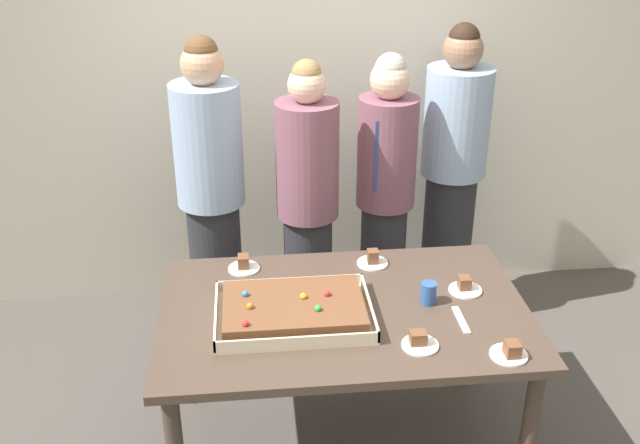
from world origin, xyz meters
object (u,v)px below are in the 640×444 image
object	(u,v)px
plated_slice_far_right	(465,287)
sheet_cake	(293,310)
plated_slice_far_left	(244,265)
person_striped_tie_right	(385,193)
drink_cup_nearest	(428,293)
cake_server_utensil	(461,320)
party_table	(344,326)
plated_slice_near_left	(373,260)
person_serving_front	(453,172)
person_green_shirt_behind	(212,197)
plated_slice_center_front	(510,352)
person_far_right_suit	(308,209)
plated_slice_near_right	(419,342)

from	to	relation	value
plated_slice_far_right	sheet_cake	bearing A→B (deg)	-169.86
sheet_cake	plated_slice_far_left	bearing A→B (deg)	115.32
sheet_cake	person_striped_tie_right	size ratio (longest dim) A/B	0.40
drink_cup_nearest	cake_server_utensil	bearing A→B (deg)	-54.90
sheet_cake	drink_cup_nearest	size ratio (longest dim) A/B	6.62
drink_cup_nearest	cake_server_utensil	size ratio (longest dim) A/B	0.50
party_table	plated_slice_far_right	bearing A→B (deg)	9.13
plated_slice_near_left	person_striped_tie_right	world-z (taller)	person_striped_tie_right
person_serving_front	drink_cup_nearest	bearing A→B (deg)	19.81
sheet_cake	plated_slice_far_left	world-z (taller)	sheet_cake
person_striped_tie_right	person_green_shirt_behind	bearing A→B (deg)	-56.69
sheet_cake	cake_server_utensil	xyz separation A→B (m)	(0.70, -0.09, -0.04)
person_serving_front	plated_slice_center_front	bearing A→B (deg)	32.64
plated_slice_center_front	person_serving_front	distance (m)	1.60
plated_slice_near_left	plated_slice_center_front	distance (m)	0.88
person_far_right_suit	person_serving_front	bearing A→B (deg)	118.63
person_serving_front	person_green_shirt_behind	size ratio (longest dim) A/B	0.99
party_table	cake_server_utensil	distance (m)	0.51
plated_slice_far_right	drink_cup_nearest	size ratio (longest dim) A/B	1.50
sheet_cake	person_serving_front	world-z (taller)	person_serving_front
plated_slice_near_right	person_serving_front	xyz separation A→B (m)	(0.53, 1.48, 0.10)
cake_server_utensil	person_striped_tie_right	xyz separation A→B (m)	(-0.11, 1.18, 0.07)
sheet_cake	plated_slice_far_left	size ratio (longest dim) A/B	4.41
sheet_cake	plated_slice_near_right	xyz separation A→B (m)	(0.49, -0.25, -0.02)
plated_slice_near_right	person_striped_tie_right	bearing A→B (deg)	85.46
plated_slice_far_right	person_green_shirt_behind	world-z (taller)	person_green_shirt_behind
plated_slice_near_right	drink_cup_nearest	size ratio (longest dim) A/B	1.50
person_striped_tie_right	plated_slice_far_left	bearing A→B (deg)	-22.42
plated_slice_far_right	plated_slice_near_right	bearing A→B (deg)	-127.38
person_serving_front	person_striped_tie_right	bearing A→B (deg)	-30.62
drink_cup_nearest	plated_slice_far_left	bearing A→B (deg)	154.72
person_green_shirt_behind	person_far_right_suit	distance (m)	0.52
sheet_cake	plated_slice_far_right	xyz separation A→B (m)	(0.79, 0.14, -0.02)
plated_slice_near_left	cake_server_utensil	bearing A→B (deg)	-60.55
person_far_right_suit	drink_cup_nearest	bearing A→B (deg)	36.59
plated_slice_center_front	plated_slice_far_right	bearing A→B (deg)	94.68
person_striped_tie_right	plated_slice_center_front	bearing A→B (deg)	37.95
sheet_cake	party_table	bearing A→B (deg)	12.65
plated_slice_far_right	plated_slice_center_front	size ratio (longest dim) A/B	1.00
plated_slice_far_left	cake_server_utensil	world-z (taller)	plated_slice_far_left
drink_cup_nearest	person_green_shirt_behind	xyz separation A→B (m)	(-0.96, 0.95, 0.08)
party_table	sheet_cake	distance (m)	0.26
sheet_cake	plated_slice_center_front	bearing A→B (deg)	-23.33
plated_slice_near_left	person_serving_front	distance (m)	1.02
plated_slice_far_left	person_striped_tie_right	world-z (taller)	person_striped_tie_right
plated_slice_center_front	person_far_right_suit	bearing A→B (deg)	118.26
person_far_right_suit	sheet_cake	bearing A→B (deg)	-0.02
party_table	person_green_shirt_behind	xyz separation A→B (m)	(-0.59, 0.95, 0.22)
plated_slice_center_front	person_striped_tie_right	world-z (taller)	person_striped_tie_right
plated_slice_near_left	cake_server_utensil	world-z (taller)	plated_slice_near_left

